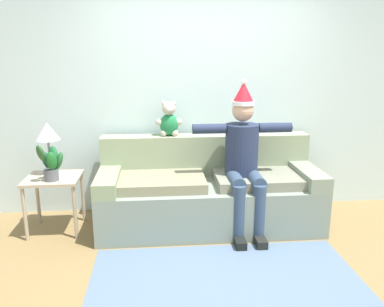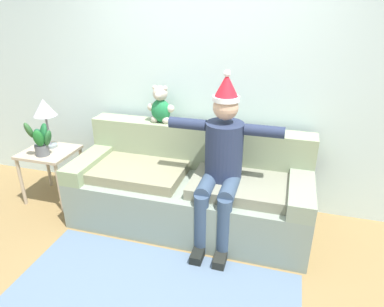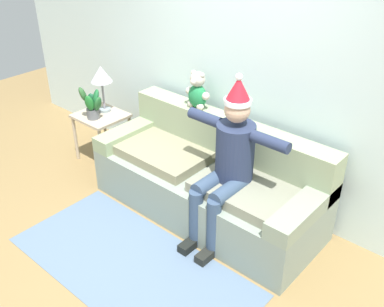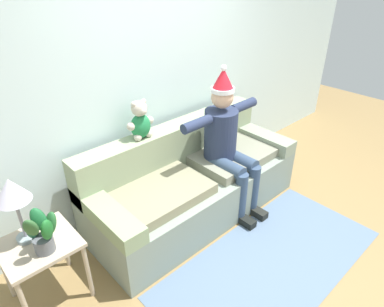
# 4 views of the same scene
# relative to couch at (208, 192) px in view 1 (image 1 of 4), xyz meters

# --- Properties ---
(ground_plane) EXTENTS (10.00, 10.00, 0.00)m
(ground_plane) POSITION_rel_couch_xyz_m (0.00, -1.02, -0.36)
(ground_plane) COLOR olive
(back_wall) EXTENTS (7.00, 0.10, 2.70)m
(back_wall) POSITION_rel_couch_xyz_m (0.00, 0.53, 0.99)
(back_wall) COLOR silver
(back_wall) RESTS_ON ground_plane
(couch) EXTENTS (2.29, 0.91, 0.92)m
(couch) POSITION_rel_couch_xyz_m (0.00, 0.00, 0.00)
(couch) COLOR gray
(couch) RESTS_ON ground_plane
(person_seated) EXTENTS (1.02, 0.77, 1.55)m
(person_seated) POSITION_rel_couch_xyz_m (0.33, -0.17, 0.44)
(person_seated) COLOR #252F4C
(person_seated) RESTS_ON ground_plane
(teddy_bear) EXTENTS (0.29, 0.17, 0.38)m
(teddy_bear) POSITION_rel_couch_xyz_m (-0.40, 0.28, 0.74)
(teddy_bear) COLOR #207A43
(teddy_bear) RESTS_ON couch
(side_table) EXTENTS (0.54, 0.50, 0.58)m
(side_table) POSITION_rel_couch_xyz_m (-1.60, -0.04, 0.14)
(side_table) COLOR tan
(side_table) RESTS_ON ground_plane
(table_lamp) EXTENTS (0.24, 0.24, 0.54)m
(table_lamp) POSITION_rel_couch_xyz_m (-1.64, 0.06, 0.65)
(table_lamp) COLOR gray
(table_lamp) RESTS_ON side_table
(potted_plant) EXTENTS (0.28, 0.27, 0.39)m
(potted_plant) POSITION_rel_couch_xyz_m (-1.57, -0.15, 0.40)
(potted_plant) COLOR #595D63
(potted_plant) RESTS_ON side_table
(area_rug) EXTENTS (2.22, 1.05, 0.01)m
(area_rug) POSITION_rel_couch_xyz_m (0.00, -1.06, -0.35)
(area_rug) COLOR slate
(area_rug) RESTS_ON ground_plane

